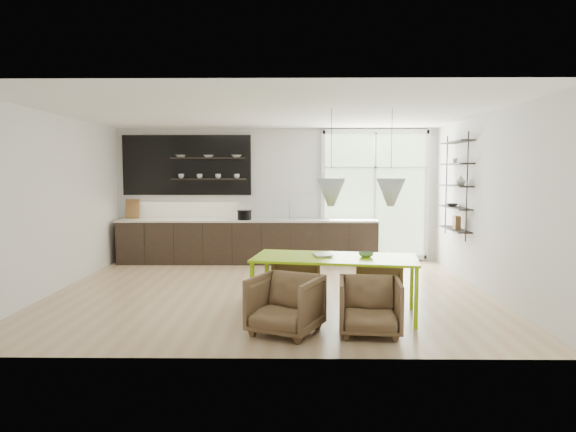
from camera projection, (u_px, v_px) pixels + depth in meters
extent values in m
cube|color=#D0B18B|center=(270.00, 292.00, 8.39)|extent=(7.00, 6.00, 0.01)
cube|color=silver|center=(276.00, 195.00, 11.25)|extent=(7.00, 0.02, 2.90)
cube|color=silver|center=(54.00, 203.00, 8.31)|extent=(0.02, 6.00, 2.90)
cube|color=silver|center=(488.00, 204.00, 8.22)|extent=(0.02, 6.00, 2.90)
cube|color=white|center=(270.00, 112.00, 8.14)|extent=(7.00, 6.00, 0.01)
cube|color=#B2D1A5|center=(375.00, 195.00, 11.19)|extent=(2.20, 0.02, 2.70)
cube|color=silver|center=(375.00, 195.00, 11.16)|extent=(2.30, 0.08, 2.80)
cone|color=silver|center=(331.00, 192.00, 7.74)|extent=(0.44, 0.44, 0.42)
cone|color=silver|center=(391.00, 192.00, 7.72)|extent=(0.44, 0.44, 0.42)
cylinder|color=black|center=(332.00, 139.00, 7.67)|extent=(0.01, 0.01, 0.89)
cylinder|color=black|center=(392.00, 138.00, 7.65)|extent=(0.01, 0.01, 0.89)
cube|color=black|center=(248.00, 242.00, 11.01)|extent=(5.50, 0.65, 0.90)
cube|color=beige|center=(248.00, 220.00, 10.97)|extent=(5.54, 0.69, 0.04)
cube|color=silver|center=(249.00, 206.00, 11.26)|extent=(5.50, 0.02, 0.55)
cube|color=black|center=(187.00, 165.00, 11.18)|extent=(2.80, 0.06, 1.30)
cube|color=black|center=(209.00, 158.00, 11.02)|extent=(1.60, 0.28, 0.03)
cube|color=black|center=(209.00, 179.00, 11.06)|extent=(1.60, 0.28, 0.03)
cube|color=brown|center=(132.00, 209.00, 11.22)|extent=(0.30, 0.10, 0.42)
cylinder|color=silver|center=(290.00, 211.00, 11.04)|extent=(0.02, 0.02, 0.40)
imported|color=white|center=(181.00, 156.00, 11.02)|extent=(0.22, 0.22, 0.05)
imported|color=white|center=(209.00, 156.00, 11.02)|extent=(0.22, 0.22, 0.05)
imported|color=white|center=(236.00, 156.00, 11.01)|extent=(0.22, 0.22, 0.05)
imported|color=white|center=(181.00, 176.00, 11.06)|extent=(0.12, 0.12, 0.10)
imported|color=white|center=(200.00, 176.00, 11.06)|extent=(0.12, 0.12, 0.10)
imported|color=white|center=(218.00, 176.00, 11.05)|extent=(0.12, 0.12, 0.10)
imported|color=white|center=(237.00, 176.00, 11.05)|extent=(0.12, 0.12, 0.10)
cylinder|color=black|center=(244.00, 216.00, 10.86)|extent=(0.30, 0.30, 0.18)
cube|color=black|center=(467.00, 187.00, 8.80)|extent=(0.02, 0.02, 1.90)
cube|color=black|center=(446.00, 185.00, 9.99)|extent=(0.02, 0.02, 1.90)
cube|color=black|center=(455.00, 229.00, 9.46)|extent=(0.26, 1.20, 0.02)
cube|color=black|center=(455.00, 208.00, 9.43)|extent=(0.26, 1.20, 0.02)
cube|color=black|center=(456.00, 186.00, 9.39)|extent=(0.26, 1.20, 0.02)
cube|color=black|center=(457.00, 164.00, 9.36)|extent=(0.26, 1.20, 0.03)
cube|color=black|center=(457.00, 142.00, 9.33)|extent=(0.26, 1.20, 0.03)
imported|color=white|center=(461.00, 180.00, 9.14)|extent=(0.18, 0.18, 0.19)
imported|color=#333338|center=(452.00, 205.00, 9.63)|extent=(0.22, 0.22, 0.05)
imported|color=white|center=(455.00, 161.00, 9.45)|extent=(0.10, 0.10, 0.09)
cube|color=brown|center=(457.00, 223.00, 9.35)|extent=(0.10, 0.18, 0.24)
cube|color=#95D205|center=(335.00, 258.00, 6.98)|extent=(2.34, 1.34, 0.03)
cube|color=#95D205|center=(252.00, 291.00, 6.76)|extent=(0.06, 0.06, 0.77)
cube|color=#95D205|center=(267.00, 278.00, 7.64)|extent=(0.06, 0.06, 0.77)
cube|color=#95D205|center=(416.00, 298.00, 6.40)|extent=(0.06, 0.06, 0.77)
cube|color=#95D205|center=(412.00, 283.00, 7.27)|extent=(0.06, 0.06, 0.77)
imported|color=brown|center=(295.00, 275.00, 8.03)|extent=(0.76, 0.78, 0.69)
imported|color=brown|center=(379.00, 281.00, 7.74)|extent=(0.78, 0.79, 0.63)
imported|color=brown|center=(285.00, 305.00, 6.21)|extent=(1.03, 1.04, 0.72)
imported|color=brown|center=(370.00, 306.00, 6.18)|extent=(0.80, 0.82, 0.68)
cylinder|color=black|center=(270.00, 287.00, 7.10)|extent=(0.28, 0.28, 0.02)
cylinder|color=black|center=(270.00, 305.00, 7.13)|extent=(0.30, 0.30, 0.01)
cylinder|color=black|center=(280.00, 300.00, 7.10)|extent=(0.01, 0.01, 0.37)
cylinder|color=black|center=(272.00, 298.00, 7.25)|extent=(0.01, 0.01, 0.37)
cylinder|color=black|center=(261.00, 299.00, 7.14)|extent=(0.01, 0.01, 0.37)
cylinder|color=black|center=(268.00, 302.00, 6.99)|extent=(0.01, 0.01, 0.37)
imported|color=white|center=(314.00, 255.00, 7.04)|extent=(0.29, 0.36, 0.03)
imported|color=#608D57|center=(366.00, 255.00, 6.97)|extent=(0.24, 0.24, 0.06)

